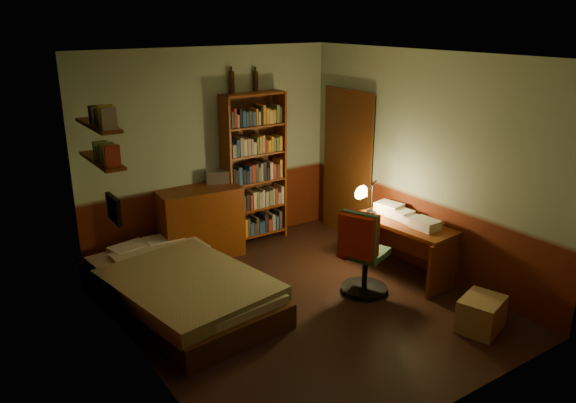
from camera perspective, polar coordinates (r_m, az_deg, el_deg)
floor at (r=6.15m, az=1.33°, el=-10.48°), size 3.50×4.00×0.02m
ceiling at (r=5.39m, az=1.55°, el=14.69°), size 3.50×4.00×0.02m
wall_back at (r=7.30m, az=-7.83°, el=5.12°), size 3.50×0.02×2.60m
wall_left at (r=4.87m, az=-15.66°, el=-2.23°), size 0.02×4.00×2.60m
wall_right at (r=6.77m, az=13.66°, el=3.71°), size 0.02×4.00×2.60m
wall_front at (r=4.26m, az=17.43°, el=-5.42°), size 3.50×0.02×2.60m
doorway at (r=7.72m, az=6.19°, el=3.62°), size 0.06×0.90×2.00m
door_trim at (r=7.70m, az=5.99°, el=3.58°), size 0.02×0.98×2.08m
bed at (r=6.10m, az=-11.03°, el=-7.34°), size 1.48×2.43×0.68m
dresser at (r=7.20m, az=-8.93°, el=-2.17°), size 1.05×0.58×0.91m
mini_stereo at (r=7.28m, az=-7.17°, el=2.56°), size 0.36×0.32×0.16m
bookshelf at (r=7.49m, az=-3.46°, el=3.29°), size 0.87×0.29×2.02m
bottle_left at (r=7.25m, az=-5.75°, el=11.96°), size 0.08×0.08×0.27m
bottle_right at (r=7.42m, az=-3.31°, el=12.09°), size 0.08×0.08×0.25m
desk at (r=6.81m, az=11.61°, el=-4.68°), size 0.63×1.27×0.66m
paper_stack at (r=6.96m, az=10.24°, el=-0.65°), size 0.29×0.35×0.12m
desk_lamp at (r=6.85m, az=8.55°, el=1.23°), size 0.21×0.21×0.60m
office_chair at (r=6.24m, az=7.93°, el=-4.77°), size 0.65×0.62×1.04m
red_jacket at (r=6.07m, az=8.83°, el=2.03°), size 0.23×0.40×0.46m
wall_shelf_lower at (r=5.83m, az=-18.38°, el=3.98°), size 0.20×0.90×0.03m
wall_shelf_upper at (r=5.76m, az=-18.73°, el=7.35°), size 0.20×0.90×0.03m
framed_picture at (r=5.44m, az=-17.31°, el=-0.77°), size 0.04×0.32×0.26m
cardboard_box_a at (r=5.93m, az=19.03°, el=-10.76°), size 0.54×0.48×0.34m
cardboard_box_b at (r=6.21m, az=19.20°, el=-10.00°), size 0.33×0.28×0.22m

